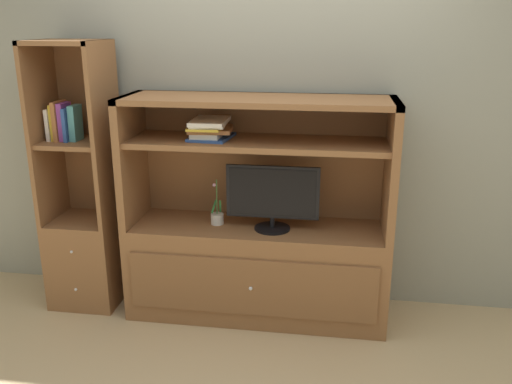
{
  "coord_description": "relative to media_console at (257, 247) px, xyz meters",
  "views": [
    {
      "loc": [
        0.49,
        -2.9,
        1.93
      ],
      "look_at": [
        0.0,
        0.35,
        0.89
      ],
      "focal_mm": 37.91,
      "sensor_mm": 36.0,
      "label": 1
    }
  ],
  "objects": [
    {
      "name": "media_console",
      "position": [
        0.0,
        0.0,
        0.0
      ],
      "size": [
        1.72,
        0.54,
        1.48
      ],
      "color": "brown",
      "rests_on": "ground_plane"
    },
    {
      "name": "tv_monitor",
      "position": [
        0.11,
        -0.05,
        0.38
      ],
      "size": [
        0.6,
        0.23,
        0.42
      ],
      "color": "black",
      "rests_on": "media_console"
    },
    {
      "name": "magazine_stack",
      "position": [
        -0.31,
        -0.01,
        0.8
      ],
      "size": [
        0.29,
        0.34,
        0.13
      ],
      "color": "#2D519E",
      "rests_on": "media_console"
    },
    {
      "name": "painted_rear_wall",
      "position": [
        0.0,
        0.34,
        0.92
      ],
      "size": [
        6.0,
        0.1,
        2.8
      ],
      "primitive_type": "cube",
      "color": "gray",
      "rests_on": "ground_plane"
    },
    {
      "name": "potted_plant",
      "position": [
        -0.27,
        -0.01,
        0.2
      ],
      "size": [
        0.09,
        0.1,
        0.31
      ],
      "color": "beige",
      "rests_on": "media_console"
    },
    {
      "name": "upright_book_row",
      "position": [
        -1.29,
        -0.01,
        0.81
      ],
      "size": [
        0.2,
        0.18,
        0.26
      ],
      "color": "silver",
      "rests_on": "bookshelf_tall"
    },
    {
      "name": "bookshelf_tall",
      "position": [
        -1.22,
        0.0,
        0.11
      ],
      "size": [
        0.46,
        0.45,
        1.82
      ],
      "color": "brown",
      "rests_on": "ground_plane"
    },
    {
      "name": "ground_plane",
      "position": [
        0.0,
        -0.41,
        -0.48
      ],
      "size": [
        8.0,
        8.0,
        0.0
      ],
      "primitive_type": "plane",
      "color": "tan"
    }
  ]
}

